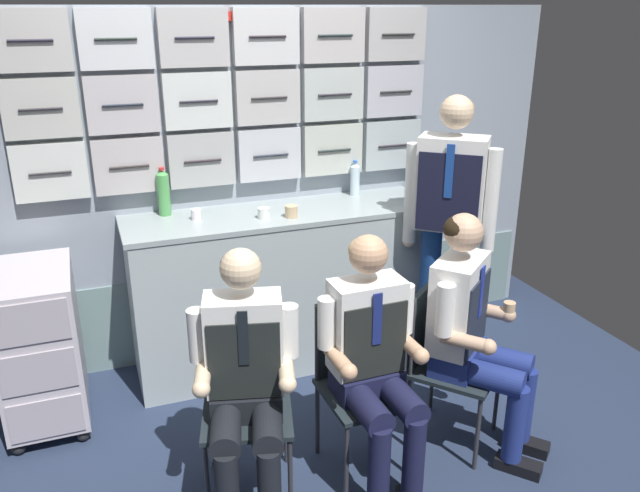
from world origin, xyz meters
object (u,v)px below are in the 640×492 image
at_px(crew_member_by_counter, 473,326).
at_px(sparkling_bottle_green, 164,193).
at_px(service_trolley, 40,343).
at_px(crew_member_standing, 449,214).
at_px(crew_member_right, 374,356).
at_px(folding_chair_left, 247,386).
at_px(paper_cup_tan, 196,214).
at_px(folding_chair_right, 358,367).
at_px(folding_chair_by_counter, 439,349).
at_px(crew_member_left, 245,377).

distance_m(crew_member_by_counter, sparkling_bottle_green, 1.89).
distance_m(service_trolley, crew_member_standing, 2.36).
bearing_deg(crew_member_right, service_trolley, 144.51).
height_order(folding_chair_left, paper_cup_tan, paper_cup_tan).
distance_m(folding_chair_right, folding_chair_by_counter, 0.46).
height_order(crew_member_right, paper_cup_tan, crew_member_right).
height_order(crew_member_right, crew_member_standing, crew_member_standing).
bearing_deg(folding_chair_left, service_trolley, 137.08).
bearing_deg(crew_member_standing, crew_member_by_counter, -110.57).
distance_m(folding_chair_left, crew_member_by_counter, 1.13).
bearing_deg(paper_cup_tan, crew_member_left, -91.57).
height_order(folding_chair_right, crew_member_right, crew_member_right).
height_order(crew_member_by_counter, crew_member_standing, crew_member_standing).
xyz_separation_m(folding_chair_left, crew_member_by_counter, (1.11, -0.14, 0.17)).
distance_m(folding_chair_by_counter, sparkling_bottle_green, 1.78).
xyz_separation_m(crew_member_by_counter, paper_cup_tan, (-1.12, 1.17, 0.35)).
xyz_separation_m(service_trolley, crew_member_right, (1.46, -1.04, 0.19)).
height_order(service_trolley, crew_member_left, crew_member_left).
relative_size(folding_chair_left, folding_chair_by_counter, 1.00).
relative_size(folding_chair_right, paper_cup_tan, 13.39).
xyz_separation_m(service_trolley, paper_cup_tan, (0.90, 0.18, 0.56)).
xyz_separation_m(crew_member_right, folding_chair_by_counter, (0.46, 0.18, -0.15)).
xyz_separation_m(crew_member_left, paper_cup_tan, (0.03, 1.19, 0.37)).
relative_size(crew_member_standing, sparkling_bottle_green, 5.96).
distance_m(folding_chair_right, crew_member_by_counter, 0.60).
relative_size(service_trolley, crew_member_right, 0.72).
relative_size(crew_member_left, sparkling_bottle_green, 4.25).
distance_m(crew_member_left, folding_chair_right, 0.62).
xyz_separation_m(folding_chair_by_counter, crew_member_by_counter, (0.10, -0.12, 0.17)).
distance_m(folding_chair_by_counter, crew_member_standing, 0.85).
relative_size(crew_member_right, paper_cup_tan, 19.53).
height_order(crew_member_right, folding_chair_by_counter, crew_member_right).
xyz_separation_m(crew_member_right, sparkling_bottle_green, (-0.71, 1.38, 0.47)).
bearing_deg(service_trolley, sparkling_bottle_green, 24.22).
height_order(crew_member_by_counter, sparkling_bottle_green, sparkling_bottle_green).
xyz_separation_m(folding_chair_left, folding_chair_right, (0.55, -0.03, 0.00)).
height_order(folding_chair_right, paper_cup_tan, paper_cup_tan).
distance_m(crew_member_standing, sparkling_bottle_green, 1.66).
xyz_separation_m(service_trolley, folding_chair_left, (0.91, -0.85, 0.04)).
height_order(service_trolley, paper_cup_tan, paper_cup_tan).
xyz_separation_m(crew_member_standing, sparkling_bottle_green, (-1.53, 0.62, 0.12)).
bearing_deg(crew_member_by_counter, crew_member_standing, 69.43).
bearing_deg(crew_member_right, crew_member_standing, 42.58).
bearing_deg(folding_chair_right, crew_member_by_counter, -10.50).
relative_size(service_trolley, sparkling_bottle_green, 3.06).
relative_size(crew_member_left, crew_member_by_counter, 0.98).
xyz_separation_m(folding_chair_by_counter, crew_member_standing, (0.37, 0.57, 0.51)).
bearing_deg(folding_chair_right, paper_cup_tan, 117.62).
bearing_deg(crew_member_standing, folding_chair_right, -144.31).
relative_size(folding_chair_by_counter, crew_member_by_counter, 0.67).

